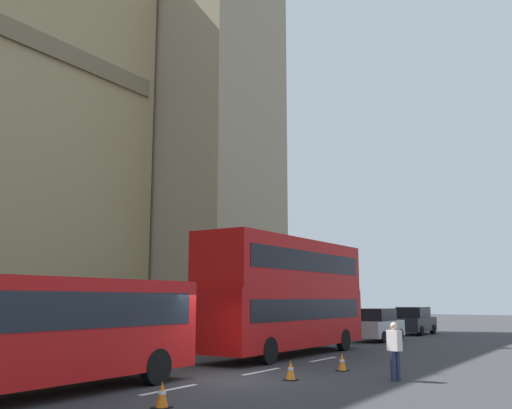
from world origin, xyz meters
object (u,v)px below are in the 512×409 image
traffic_cone_west (162,395)px  pedestrian_near_cones (395,349)px  sedan_lead (377,325)px  traffic_cone_east (342,362)px  sedan_trailing (415,321)px  double_decker_bus (286,291)px  traffic_cone_middle (291,370)px

traffic_cone_west → pedestrian_near_cones: 7.53m
sedan_lead → traffic_cone_east: (-13.90, -4.05, -0.63)m
traffic_cone_west → pedestrian_near_cones: size_ratio=0.34×
sedan_trailing → traffic_cone_east: sedan_trailing is taller
traffic_cone_west → sedan_trailing: bearing=6.9°
double_decker_bus → traffic_cone_west: bearing=-163.2°
traffic_cone_middle → pedestrian_near_cones: size_ratio=0.34×
pedestrian_near_cones → sedan_lead: bearing=22.7°
double_decker_bus → traffic_cone_west: size_ratio=18.13×
traffic_cone_middle → double_decker_bus: bearing=30.5°
double_decker_bus → sedan_trailing: bearing=-0.1°
sedan_trailing → traffic_cone_middle: 24.36m
sedan_lead → traffic_cone_middle: (-16.78, -3.69, -0.63)m
traffic_cone_west → pedestrian_near_cones: (6.92, -2.90, 0.63)m
double_decker_bus → pedestrian_near_cones: (-4.92, -6.48, -1.80)m
traffic_cone_west → traffic_cone_middle: size_ratio=1.00×
double_decker_bus → sedan_trailing: 17.67m
traffic_cone_west → traffic_cone_east: 8.26m
double_decker_bus → traffic_cone_middle: 7.90m
sedan_trailing → traffic_cone_west: (-29.41, -3.54, -0.63)m
traffic_cone_east → pedestrian_near_cones: size_ratio=0.34×
sedan_trailing → pedestrian_near_cones: bearing=-164.0°
sedan_lead → double_decker_bus: bearing=179.3°
sedan_trailing → traffic_cone_west: size_ratio=7.59×
sedan_lead → traffic_cone_middle: sedan_lead is taller
traffic_cone_middle → traffic_cone_west: bearing=177.4°
pedestrian_near_cones → sedan_trailing: bearing=16.0°
double_decker_bus → traffic_cone_middle: double_decker_bus is taller
pedestrian_near_cones → traffic_cone_east: bearing=60.2°
sedan_trailing → traffic_cone_middle: sedan_trailing is taller
traffic_cone_west → traffic_cone_east: (8.23, -0.60, 0.00)m
double_decker_bus → sedan_trailing: size_ratio=2.39×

